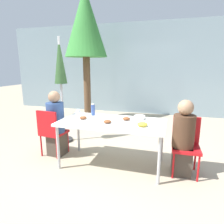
{
  "coord_description": "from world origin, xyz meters",
  "views": [
    {
      "loc": [
        0.87,
        -2.93,
        1.61
      ],
      "look_at": [
        0.0,
        0.0,
        0.9
      ],
      "focal_mm": 32.0,
      "sensor_mm": 36.0,
      "label": 1
    }
  ],
  "objects_px": {
    "chair_left": "(51,130)",
    "salad_bowl": "(140,117)",
    "drinking_cup": "(78,111)",
    "person_left": "(56,125)",
    "person_right": "(183,140)",
    "chair_right": "(186,141)",
    "bottle": "(93,110)",
    "tree_behind_left": "(85,24)",
    "closed_umbrella": "(60,70)"
  },
  "relations": [
    {
      "from": "bottle",
      "to": "person_left",
      "type": "bearing_deg",
      "value": -164.56
    },
    {
      "from": "salad_bowl",
      "to": "chair_left",
      "type": "bearing_deg",
      "value": -171.48
    },
    {
      "from": "chair_right",
      "to": "bottle",
      "type": "xyz_separation_m",
      "value": [
        -1.57,
        0.17,
        0.35
      ]
    },
    {
      "from": "chair_right",
      "to": "drinking_cup",
      "type": "xyz_separation_m",
      "value": [
        -1.87,
        0.2,
        0.3
      ]
    },
    {
      "from": "chair_left",
      "to": "person_right",
      "type": "height_order",
      "value": "person_right"
    },
    {
      "from": "closed_umbrella",
      "to": "tree_behind_left",
      "type": "xyz_separation_m",
      "value": [
        -0.15,
        1.67,
        1.18
      ]
    },
    {
      "from": "drinking_cup",
      "to": "tree_behind_left",
      "type": "relative_size",
      "value": 0.02
    },
    {
      "from": "salad_bowl",
      "to": "tree_behind_left",
      "type": "height_order",
      "value": "tree_behind_left"
    },
    {
      "from": "tree_behind_left",
      "to": "salad_bowl",
      "type": "bearing_deg",
      "value": -49.17
    },
    {
      "from": "person_right",
      "to": "salad_bowl",
      "type": "xyz_separation_m",
      "value": [
        -0.69,
        0.22,
        0.23
      ]
    },
    {
      "from": "drinking_cup",
      "to": "person_left",
      "type": "bearing_deg",
      "value": -148.44
    },
    {
      "from": "chair_right",
      "to": "person_right",
      "type": "distance_m",
      "value": 0.11
    },
    {
      "from": "chair_left",
      "to": "person_left",
      "type": "height_order",
      "value": "person_left"
    },
    {
      "from": "closed_umbrella",
      "to": "tree_behind_left",
      "type": "distance_m",
      "value": 2.05
    },
    {
      "from": "drinking_cup",
      "to": "closed_umbrella",
      "type": "bearing_deg",
      "value": 143.16
    },
    {
      "from": "person_left",
      "to": "drinking_cup",
      "type": "height_order",
      "value": "person_left"
    },
    {
      "from": "closed_umbrella",
      "to": "person_left",
      "type": "bearing_deg",
      "value": -70.43
    },
    {
      "from": "closed_umbrella",
      "to": "person_right",
      "type": "bearing_deg",
      "value": -16.57
    },
    {
      "from": "person_left",
      "to": "bottle",
      "type": "relative_size",
      "value": 5.66
    },
    {
      "from": "closed_umbrella",
      "to": "drinking_cup",
      "type": "relative_size",
      "value": 25.83
    },
    {
      "from": "drinking_cup",
      "to": "tree_behind_left",
      "type": "xyz_separation_m",
      "value": [
        -0.72,
        2.1,
        1.91
      ]
    },
    {
      "from": "person_left",
      "to": "person_right",
      "type": "height_order",
      "value": "person_left"
    },
    {
      "from": "bottle",
      "to": "chair_left",
      "type": "bearing_deg",
      "value": -160.17
    },
    {
      "from": "salad_bowl",
      "to": "closed_umbrella",
      "type": "bearing_deg",
      "value": 164.06
    },
    {
      "from": "chair_left",
      "to": "chair_right",
      "type": "height_order",
      "value": "same"
    },
    {
      "from": "person_left",
      "to": "closed_umbrella",
      "type": "relative_size",
      "value": 0.54
    },
    {
      "from": "person_left",
      "to": "person_right",
      "type": "xyz_separation_m",
      "value": [
        2.17,
        -0.07,
        -0.02
      ]
    },
    {
      "from": "person_left",
      "to": "closed_umbrella",
      "type": "xyz_separation_m",
      "value": [
        -0.23,
        0.64,
        0.96
      ]
    },
    {
      "from": "salad_bowl",
      "to": "tree_behind_left",
      "type": "distance_m",
      "value": 3.44
    },
    {
      "from": "drinking_cup",
      "to": "salad_bowl",
      "type": "relative_size",
      "value": 0.47
    },
    {
      "from": "closed_umbrella",
      "to": "tree_behind_left",
      "type": "bearing_deg",
      "value": 95.09
    },
    {
      "from": "tree_behind_left",
      "to": "bottle",
      "type": "bearing_deg",
      "value": -64.18
    },
    {
      "from": "chair_left",
      "to": "bottle",
      "type": "height_order",
      "value": "bottle"
    },
    {
      "from": "person_right",
      "to": "closed_umbrella",
      "type": "relative_size",
      "value": 0.53
    },
    {
      "from": "chair_right",
      "to": "person_right",
      "type": "relative_size",
      "value": 0.75
    },
    {
      "from": "drinking_cup",
      "to": "tree_behind_left",
      "type": "distance_m",
      "value": 2.93
    },
    {
      "from": "person_left",
      "to": "bottle",
      "type": "distance_m",
      "value": 0.73
    },
    {
      "from": "person_left",
      "to": "salad_bowl",
      "type": "bearing_deg",
      "value": 11.07
    },
    {
      "from": "chair_left",
      "to": "salad_bowl",
      "type": "relative_size",
      "value": 4.78
    },
    {
      "from": "chair_left",
      "to": "person_left",
      "type": "xyz_separation_m",
      "value": [
        0.06,
        0.08,
        0.07
      ]
    },
    {
      "from": "bottle",
      "to": "tree_behind_left",
      "type": "distance_m",
      "value": 3.01
    },
    {
      "from": "salad_bowl",
      "to": "bottle",
      "type": "bearing_deg",
      "value": 178.27
    },
    {
      "from": "person_right",
      "to": "bottle",
      "type": "bearing_deg",
      "value": -10.8
    },
    {
      "from": "chair_right",
      "to": "drinking_cup",
      "type": "relative_size",
      "value": 10.16
    },
    {
      "from": "chair_left",
      "to": "tree_behind_left",
      "type": "xyz_separation_m",
      "value": [
        -0.32,
        2.39,
        2.21
      ]
    },
    {
      "from": "person_left",
      "to": "chair_right",
      "type": "bearing_deg",
      "value": 5.43
    },
    {
      "from": "chair_left",
      "to": "bottle",
      "type": "relative_size",
      "value": 4.09
    },
    {
      "from": "person_right",
      "to": "closed_umbrella",
      "type": "bearing_deg",
      "value": -18.03
    },
    {
      "from": "chair_left",
      "to": "bottle",
      "type": "bearing_deg",
      "value": 24.93
    },
    {
      "from": "bottle",
      "to": "tree_behind_left",
      "type": "height_order",
      "value": "tree_behind_left"
    }
  ]
}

